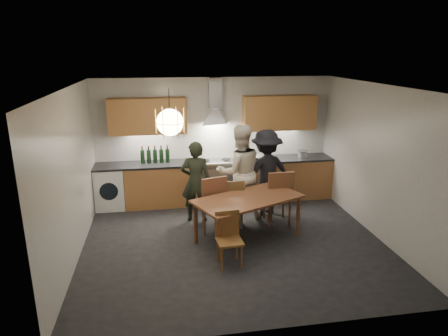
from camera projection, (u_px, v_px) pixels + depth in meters
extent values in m
plane|color=black|center=(234.00, 242.00, 6.79)|extent=(5.00, 5.00, 0.00)
cube|color=silver|center=(214.00, 139.00, 8.55)|extent=(5.00, 0.02, 2.60)
cube|color=silver|center=(274.00, 228.00, 4.29)|extent=(5.00, 0.02, 2.60)
cube|color=silver|center=(72.00, 177.00, 6.02)|extent=(0.02, 4.50, 2.60)
cube|color=silver|center=(378.00, 162.00, 6.81)|extent=(0.02, 4.50, 2.60)
cube|color=white|center=(235.00, 87.00, 6.05)|extent=(5.00, 4.50, 0.02)
cube|color=#BC7E48|center=(161.00, 185.00, 8.32)|extent=(1.45, 0.60, 0.86)
cube|color=#BC7E48|center=(283.00, 178.00, 8.74)|extent=(2.05, 0.60, 0.86)
cube|color=white|center=(110.00, 188.00, 8.16)|extent=(0.58, 0.58, 0.85)
cube|color=black|center=(145.00, 165.00, 8.15)|extent=(2.05, 0.62, 0.04)
cube|color=black|center=(284.00, 159.00, 8.61)|extent=(2.05, 0.62, 0.04)
cube|color=silver|center=(217.00, 183.00, 8.52)|extent=(0.90, 0.60, 0.80)
cube|color=black|center=(219.00, 189.00, 8.25)|extent=(0.78, 0.02, 0.42)
cube|color=slate|center=(217.00, 163.00, 8.39)|extent=(0.90, 0.60, 0.08)
cube|color=silver|center=(218.00, 164.00, 8.13)|extent=(0.90, 0.08, 0.04)
cube|color=tan|center=(148.00, 116.00, 8.00)|extent=(1.55, 0.35, 0.72)
cube|color=tan|center=(280.00, 113.00, 8.44)|extent=(1.55, 0.35, 0.72)
cube|color=silver|center=(215.00, 93.00, 8.14)|extent=(0.26, 0.22, 0.62)
cylinder|color=black|center=(169.00, 106.00, 5.87)|extent=(0.01, 0.01, 0.50)
sphere|color=#FFE0A5|center=(170.00, 122.00, 5.94)|extent=(0.40, 0.40, 0.40)
torus|color=gold|center=(170.00, 122.00, 5.94)|extent=(0.43, 0.43, 0.01)
cube|color=brown|center=(248.00, 199.00, 6.69)|extent=(2.00, 1.55, 0.04)
cylinder|color=brown|center=(219.00, 240.00, 6.07)|extent=(0.07, 0.07, 0.72)
cylinder|color=brown|center=(195.00, 223.00, 6.67)|extent=(0.07, 0.07, 0.72)
cylinder|color=brown|center=(298.00, 216.00, 6.94)|extent=(0.07, 0.07, 0.72)
cylinder|color=brown|center=(271.00, 203.00, 7.53)|extent=(0.07, 0.07, 0.72)
cube|color=brown|center=(210.00, 203.00, 7.16)|extent=(0.58, 0.58, 0.04)
cube|color=brown|center=(215.00, 192.00, 6.90)|extent=(0.46, 0.17, 0.51)
cylinder|color=brown|center=(215.00, 211.00, 7.48)|extent=(0.04, 0.04, 0.48)
cylinder|color=brown|center=(224.00, 218.00, 7.15)|extent=(0.04, 0.04, 0.48)
cylinder|color=brown|center=(197.00, 214.00, 7.33)|extent=(0.04, 0.04, 0.48)
cylinder|color=brown|center=(204.00, 222.00, 7.00)|extent=(0.04, 0.04, 0.48)
cube|color=brown|center=(231.00, 203.00, 7.30)|extent=(0.43, 0.43, 0.04)
cube|color=brown|center=(233.00, 194.00, 7.05)|extent=(0.42, 0.05, 0.46)
cylinder|color=brown|center=(239.00, 211.00, 7.55)|extent=(0.04, 0.04, 0.43)
cylinder|color=brown|center=(242.00, 218.00, 7.23)|extent=(0.04, 0.04, 0.43)
cylinder|color=brown|center=(221.00, 212.00, 7.50)|extent=(0.04, 0.04, 0.43)
cylinder|color=brown|center=(223.00, 219.00, 7.18)|extent=(0.04, 0.04, 0.43)
cube|color=brown|center=(277.00, 197.00, 7.44)|extent=(0.48, 0.48, 0.05)
cube|color=brown|center=(281.00, 186.00, 7.16)|extent=(0.47, 0.05, 0.52)
cylinder|color=brown|center=(283.00, 205.00, 7.73)|extent=(0.04, 0.04, 0.48)
cylinder|color=brown|center=(290.00, 213.00, 7.36)|extent=(0.04, 0.04, 0.48)
cylinder|color=brown|center=(264.00, 207.00, 7.67)|extent=(0.04, 0.04, 0.48)
cylinder|color=brown|center=(269.00, 214.00, 7.31)|extent=(0.04, 0.04, 0.48)
cube|color=brown|center=(230.00, 241.00, 5.94)|extent=(0.39, 0.39, 0.04)
cube|color=brown|center=(227.00, 223.00, 6.04)|extent=(0.37, 0.06, 0.41)
cylinder|color=brown|center=(222.00, 260.00, 5.83)|extent=(0.03, 0.03, 0.38)
cylinder|color=brown|center=(218.00, 250.00, 6.11)|extent=(0.03, 0.03, 0.38)
cylinder|color=brown|center=(242.00, 258.00, 5.89)|extent=(0.03, 0.03, 0.38)
cylinder|color=brown|center=(237.00, 248.00, 6.18)|extent=(0.03, 0.03, 0.38)
imported|color=black|center=(196.00, 182.00, 7.44)|extent=(0.63, 0.48, 1.55)
imported|color=beige|center=(240.00, 172.00, 7.54)|extent=(0.95, 0.77, 1.83)
imported|color=black|center=(266.00, 172.00, 7.77)|extent=(1.21, 0.88, 1.69)
imported|color=#ABACAF|center=(258.00, 158.00, 8.47)|extent=(0.36, 0.36, 0.07)
cylinder|color=silver|center=(302.00, 154.00, 8.61)|extent=(0.26, 0.26, 0.14)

